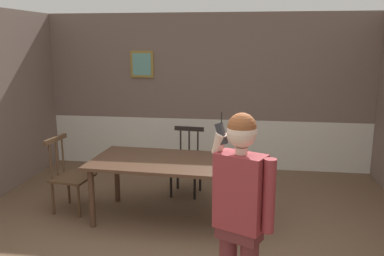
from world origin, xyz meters
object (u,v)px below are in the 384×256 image
Objects in this scene: chair_by_doorway at (70,176)px; dining_table at (171,166)px; chair_near_window at (187,163)px; person_figure at (241,209)px.

dining_table is at bearing 93.77° from chair_by_doorway.
dining_table is 0.92m from chair_near_window.
person_figure is at bearing 112.74° from chair_near_window.
person_figure reaches higher than chair_near_window.
person_figure reaches higher than chair_by_doorway.
person_figure is at bearing 56.77° from chair_by_doorway.
chair_near_window is at bearing -47.81° from person_figure.
chair_by_doorway is at bearing 35.67° from chair_near_window.
chair_near_window is 0.57× the size of person_figure.
dining_table is 1.18× the size of person_figure.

